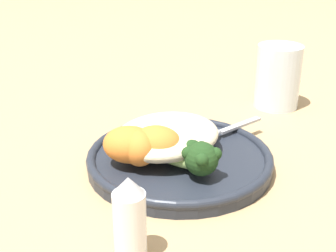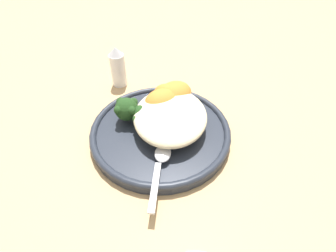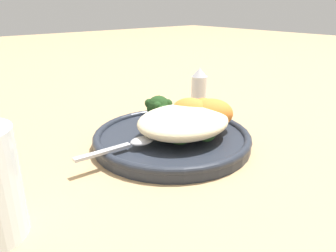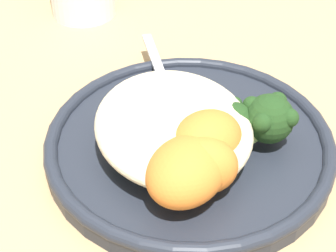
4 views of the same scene
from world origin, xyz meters
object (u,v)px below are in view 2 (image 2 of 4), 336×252
(broccoli_stalk_4, at_px, (167,126))
(broccoli_stalk_5, at_px, (180,126))
(broccoli_stalk_2, at_px, (149,120))
(broccoli_stalk_3, at_px, (163,124))
(plate, at_px, (163,132))
(sweet_potato_chunk_1, at_px, (161,102))
(spoon, at_px, (162,162))
(broccoli_stalk_6, at_px, (181,125))
(sweet_potato_chunk_0, at_px, (167,96))
(sweet_potato_chunk_2, at_px, (174,95))
(broccoli_stalk_7, at_px, (187,115))
(sweet_potato_chunk_3, at_px, (176,105))
(salt_shaker, at_px, (118,67))
(broccoli_stalk_1, at_px, (147,114))
(broccoli_stalk_0, at_px, (132,109))
(quinoa_mound, at_px, (170,116))

(broccoli_stalk_4, height_order, broccoli_stalk_5, broccoli_stalk_4)
(broccoli_stalk_2, relative_size, broccoli_stalk_3, 0.96)
(plate, relative_size, sweet_potato_chunk_1, 3.79)
(sweet_potato_chunk_1, bearing_deg, spoon, 3.44)
(broccoli_stalk_6, bearing_deg, broccoli_stalk_5, -95.71)
(broccoli_stalk_3, bearing_deg, broccoli_stalk_4, 49.10)
(sweet_potato_chunk_0, relative_size, sweet_potato_chunk_2, 0.76)
(broccoli_stalk_4, bearing_deg, broccoli_stalk_7, 136.52)
(broccoli_stalk_6, distance_m, sweet_potato_chunk_1, 0.06)
(broccoli_stalk_5, bearing_deg, broccoli_stalk_6, 88.10)
(sweet_potato_chunk_3, relative_size, salt_shaker, 0.53)
(broccoli_stalk_6, bearing_deg, plate, -130.46)
(broccoli_stalk_1, bearing_deg, broccoli_stalk_2, 80.40)
(broccoli_stalk_0, xyz_separation_m, sweet_potato_chunk_0, (-0.04, 0.06, 0.00))
(sweet_potato_chunk_2, distance_m, salt_shaker, 0.15)
(broccoli_stalk_1, height_order, broccoli_stalk_4, broccoli_stalk_4)
(quinoa_mound, distance_m, sweet_potato_chunk_2, 0.06)
(broccoli_stalk_0, height_order, broccoli_stalk_6, broccoli_stalk_0)
(broccoli_stalk_7, height_order, sweet_potato_chunk_2, sweet_potato_chunk_2)
(sweet_potato_chunk_1, xyz_separation_m, sweet_potato_chunk_2, (-0.02, 0.02, -0.00))
(broccoli_stalk_3, distance_m, sweet_potato_chunk_0, 0.07)
(sweet_potato_chunk_1, bearing_deg, salt_shaker, -139.98)
(sweet_potato_chunk_0, distance_m, sweet_potato_chunk_1, 0.02)
(broccoli_stalk_1, bearing_deg, sweet_potato_chunk_2, -160.92)
(broccoli_stalk_6, bearing_deg, broccoli_stalk_3, -120.49)
(sweet_potato_chunk_0, distance_m, sweet_potato_chunk_2, 0.01)
(broccoli_stalk_1, xyz_separation_m, sweet_potato_chunk_3, (-0.02, 0.05, 0.00))
(broccoli_stalk_3, distance_m, sweet_potato_chunk_2, 0.07)
(sweet_potato_chunk_1, bearing_deg, broccoli_stalk_7, 67.56)
(broccoli_stalk_7, xyz_separation_m, salt_shaker, (-0.14, -0.14, 0.01))
(broccoli_stalk_7, relative_size, sweet_potato_chunk_1, 1.29)
(broccoli_stalk_5, xyz_separation_m, spoon, (0.07, -0.03, -0.01))
(plate, height_order, broccoli_stalk_2, broccoli_stalk_2)
(salt_shaker, bearing_deg, broccoli_stalk_2, 27.50)
(broccoli_stalk_4, relative_size, spoon, 0.75)
(quinoa_mound, height_order, broccoli_stalk_2, quinoa_mound)
(broccoli_stalk_1, xyz_separation_m, broccoli_stalk_5, (0.03, 0.06, -0.00))
(plate, height_order, spoon, spoon)
(sweet_potato_chunk_1, bearing_deg, broccoli_stalk_4, 13.02)
(broccoli_stalk_1, height_order, broccoli_stalk_5, same)
(broccoli_stalk_2, height_order, sweet_potato_chunk_3, sweet_potato_chunk_3)
(plate, xyz_separation_m, quinoa_mound, (-0.01, 0.01, 0.03))
(plate, relative_size, salt_shaker, 2.76)
(broccoli_stalk_2, xyz_separation_m, sweet_potato_chunk_3, (-0.04, 0.05, 0.00))
(plate, xyz_separation_m, sweet_potato_chunk_2, (-0.06, 0.02, 0.03))
(broccoli_stalk_1, xyz_separation_m, sweet_potato_chunk_2, (-0.04, 0.05, 0.01))
(broccoli_stalk_6, relative_size, salt_shaker, 0.95)
(quinoa_mound, distance_m, sweet_potato_chunk_1, 0.04)
(broccoli_stalk_2, distance_m, broccoli_stalk_7, 0.07)
(salt_shaker, bearing_deg, broccoli_stalk_0, 20.17)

